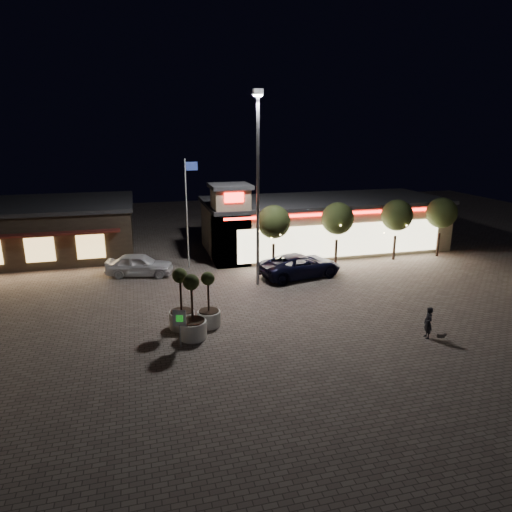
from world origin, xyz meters
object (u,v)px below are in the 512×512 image
object	(u,v)px
pickup_truck	(300,265)
planter_mid	(193,319)
valet_sign	(180,321)
pedestrian	(428,323)
white_sedan	(139,265)
planter_left	(182,310)

from	to	relation	value
pickup_truck	planter_mid	bearing A→B (deg)	121.96
pickup_truck	valet_sign	world-z (taller)	valet_sign
pickup_truck	pedestrian	xyz separation A→B (m)	(2.78, -10.80, -0.00)
white_sedan	planter_mid	distance (m)	11.22
white_sedan	valet_sign	world-z (taller)	valet_sign
planter_mid	valet_sign	world-z (taller)	planter_mid
pedestrian	valet_sign	world-z (taller)	valet_sign
white_sedan	pedestrian	bearing A→B (deg)	-121.72
planter_left	planter_mid	distance (m)	1.44
pedestrian	planter_mid	size ratio (longest dim) A/B	0.48
pickup_truck	white_sedan	xyz separation A→B (m)	(-10.92, 3.15, -0.02)
pickup_truck	white_sedan	bearing A→B (deg)	63.41
pedestrian	white_sedan	bearing A→B (deg)	-125.39
pickup_truck	pedestrian	distance (m)	11.15
pickup_truck	white_sedan	distance (m)	11.36
planter_mid	valet_sign	xyz separation A→B (m)	(-0.71, -0.82, 0.29)
planter_mid	valet_sign	bearing A→B (deg)	-130.76
white_sedan	pedestrian	world-z (taller)	pedestrian
planter_left	planter_mid	size ratio (longest dim) A/B	0.98
pedestrian	planter_left	bearing A→B (deg)	-100.31
white_sedan	pedestrian	xyz separation A→B (m)	(13.70, -13.95, 0.01)
white_sedan	planter_mid	world-z (taller)	planter_mid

